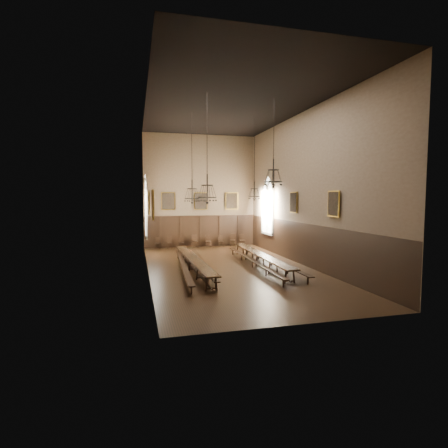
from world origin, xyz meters
name	(u,v)px	position (x,y,z in m)	size (l,w,h in m)	color
floor	(229,268)	(0.00, 0.00, -0.01)	(9.00, 18.00, 0.02)	black
ceiling	(230,106)	(0.00, 0.00, 9.01)	(9.00, 18.00, 0.02)	black
wall_back	(200,191)	(0.00, 9.01, 4.50)	(9.00, 0.02, 9.00)	#766149
wall_front	(306,182)	(0.00, -9.01, 4.50)	(9.00, 0.02, 9.00)	#766149
wall_left	(147,188)	(-4.51, 0.00, 4.50)	(0.02, 18.00, 9.00)	#766149
wall_right	(303,189)	(4.51, 0.00, 4.50)	(0.02, 18.00, 9.00)	#766149
wainscot_panelling	(229,246)	(0.00, 0.00, 1.25)	(9.00, 18.00, 2.50)	black
table_left	(193,264)	(-2.10, -0.24, 0.36)	(0.88, 9.34, 0.73)	black
table_right	(260,260)	(1.90, 0.17, 0.37)	(0.83, 9.38, 0.73)	black
bench_left_outer	(183,267)	(-2.65, -0.26, 0.28)	(0.86, 9.73, 0.44)	black
bench_left_inner	(202,264)	(-1.52, 0.19, 0.28)	(0.81, 9.67, 0.44)	black
bench_right_inner	(252,263)	(1.35, -0.11, 0.28)	(0.51, 9.87, 0.44)	black
bench_right_outer	(272,261)	(2.57, 0.04, 0.28)	(0.29, 9.70, 0.44)	black
chair_0	(158,245)	(-3.49, 8.61, 0.27)	(0.48, 0.48, 0.88)	black
chair_1	(170,245)	(-2.55, 8.51, 0.26)	(0.42, 0.42, 0.88)	black
chair_2	(182,245)	(-1.61, 8.47, 0.26)	(0.40, 0.40, 0.87)	black
chair_3	(195,244)	(-0.57, 8.49, 0.31)	(0.49, 0.49, 1.02)	black
chair_4	(208,243)	(0.54, 8.61, 0.28)	(0.43, 0.43, 0.94)	black
chair_5	(221,243)	(1.60, 8.54, 0.27)	(0.42, 0.42, 0.88)	black
chair_6	(233,242)	(2.59, 8.59, 0.30)	(0.54, 0.54, 0.99)	black
chair_7	(242,242)	(3.40, 8.53, 0.29)	(0.42, 0.42, 0.95)	black
chandelier_back_left	(192,193)	(-1.78, 2.01, 4.26)	(0.92, 0.92, 5.22)	black
chandelier_back_right	(254,190)	(2.20, 2.10, 4.45)	(0.76, 0.76, 5.07)	black
chandelier_front_left	(207,191)	(-1.70, -2.14, 4.33)	(0.92, 0.92, 5.15)	black
chandelier_front_right	(273,176)	(1.76, -2.09, 5.08)	(0.94, 0.94, 4.35)	black
portrait_back_0	(168,201)	(-2.60, 8.88, 3.70)	(1.10, 0.12, 1.40)	#AC7F29
portrait_back_1	(201,201)	(0.00, 8.88, 3.70)	(1.10, 0.12, 1.40)	#AC7F29
portrait_back_2	(232,201)	(2.60, 8.88, 3.70)	(1.10, 0.12, 1.40)	#AC7F29
portrait_left_0	(149,203)	(-4.38, 1.00, 3.70)	(0.12, 1.00, 1.30)	#AC7F29
portrait_left_1	(153,205)	(-4.38, -3.50, 3.70)	(0.12, 1.00, 1.30)	#AC7F29
portrait_right_0	(294,202)	(4.38, 1.00, 3.70)	(0.12, 1.00, 1.30)	#AC7F29
portrait_right_1	(334,204)	(4.38, -3.50, 3.70)	(0.12, 1.00, 1.30)	#AC7F29
window_right	(268,205)	(4.43, 5.50, 3.40)	(0.20, 2.20, 4.60)	white
window_left	(146,206)	(-4.43, 5.50, 3.40)	(0.20, 2.20, 4.60)	white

